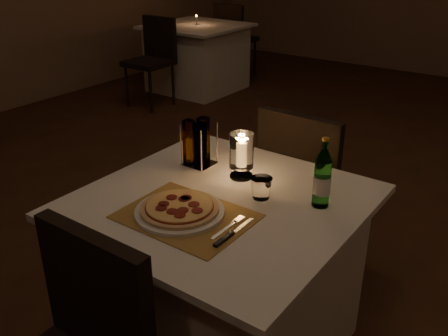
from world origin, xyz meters
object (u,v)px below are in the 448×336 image
Objects in this scene: main_table at (221,277)px; hurricane_candle at (241,152)px; neighbor_table_left at (197,57)px; chair_far at (305,177)px; tumbler at (261,188)px; pizza at (180,208)px; water_bottle at (322,179)px; plate at (180,212)px.

hurricane_candle is at bearing 102.07° from main_table.
hurricane_candle is 3.96m from neighbor_table_left.
neighbor_table_left is (-2.59, 2.95, -0.48)m from hurricane_candle.
chair_far is 0.67m from tumbler.
pizza is (-0.05, -0.18, 0.39)m from main_table.
plate is at bearing -136.94° from water_bottle.
plate is at bearing 124.52° from pizza.
neighbor_table_left is (-2.63, 3.15, 0.00)m from main_table.
pizza is at bearing -91.08° from hurricane_candle.
main_table is 1.11× the size of chair_far.
water_bottle is at bearing 27.72° from main_table.
chair_far is 0.90× the size of neighbor_table_left.
water_bottle is at bearing 20.47° from tumbler.
chair_far is 0.92m from pizza.
water_bottle reaches higher than plate.
main_table and neighbor_table_left have the same top height.
pizza reaches higher than main_table.
neighbor_table_left is (-2.58, 3.33, -0.38)m from plate.
chair_far is (-0.00, 0.71, 0.18)m from main_table.
main_table is 3.76× the size of water_bottle.
pizza reaches higher than plate.
plate is 0.39m from hurricane_candle.
plate is 4.23m from neighbor_table_left.
chair_far is 0.92m from plate.
neighbor_table_left is (-2.96, 2.98, -0.47)m from water_bottle.
water_bottle is at bearing -59.03° from chair_far.
chair_far is 0.70m from water_bottle.
plate is at bearing -93.20° from chair_far.
tumbler is (0.17, 0.27, 0.03)m from plate.
plate is 0.32× the size of neighbor_table_left.
tumbler is (0.17, 0.27, 0.01)m from pizza.
hurricane_candle is (0.01, 0.38, 0.08)m from pizza.
chair_far reaches higher than pizza.
plate is 1.14× the size of pizza.
plate is (-0.05, -0.89, 0.20)m from chair_far.
water_bottle is (0.33, 0.17, 0.47)m from main_table.
main_table is 5.27× the size of hurricane_candle.
plate is (-0.05, -0.18, 0.38)m from main_table.
pizza reaches higher than neighbor_table_left.
water_bottle is 4.23m from neighbor_table_left.
tumbler is at bearing -48.00° from neighbor_table_left.
hurricane_candle is at bearing 146.76° from tumbler.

